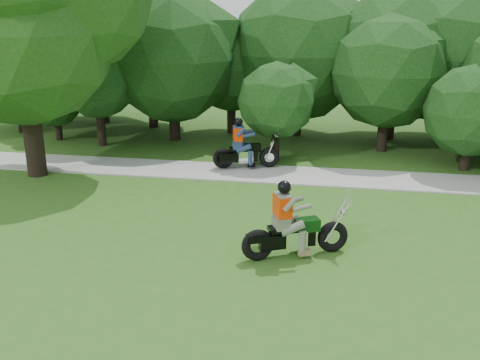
{
  "coord_description": "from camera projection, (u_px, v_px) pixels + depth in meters",
  "views": [
    {
      "loc": [
        0.07,
        -10.56,
        5.72
      ],
      "look_at": [
        -2.53,
        3.95,
        1.04
      ],
      "focal_mm": 40.0,
      "sensor_mm": 36.0,
      "label": 1
    }
  ],
  "objects": [
    {
      "name": "big_tree_west",
      "position": [
        23.0,
        10.0,
        18.11
      ],
      "size": [
        8.64,
        6.56,
        9.96
      ],
      "color": "black",
      "rests_on": "ground"
    },
    {
      "name": "tree_line",
      "position": [
        350.0,
        59.0,
        24.09
      ],
      "size": [
        40.02,
        11.59,
        7.52
      ],
      "color": "black",
      "rests_on": "ground"
    },
    {
      "name": "walkway",
      "position": [
        329.0,
        177.0,
        19.15
      ],
      "size": [
        60.0,
        2.2,
        0.06
      ],
      "primitive_type": "cube",
      "color": "#AAAAA5",
      "rests_on": "ground"
    },
    {
      "name": "touring_motorcycle",
      "position": [
        242.0,
        150.0,
        19.95
      ],
      "size": [
        2.49,
        1.24,
        1.93
      ],
      "rotation": [
        0.0,
        0.0,
        0.28
      ],
      "color": "black",
      "rests_on": "walkway"
    },
    {
      "name": "chopper_motorcycle",
      "position": [
        291.0,
        229.0,
        12.83
      ],
      "size": [
        2.62,
        1.56,
        1.96
      ],
      "rotation": [
        0.0,
        0.0,
        0.44
      ],
      "color": "black",
      "rests_on": "ground"
    },
    {
      "name": "ground",
      "position": [
        322.0,
        286.0,
        11.65
      ],
      "size": [
        100.0,
        100.0,
        0.0
      ],
      "primitive_type": "plane",
      "color": "#325E1B",
      "rests_on": "ground"
    }
  ]
}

